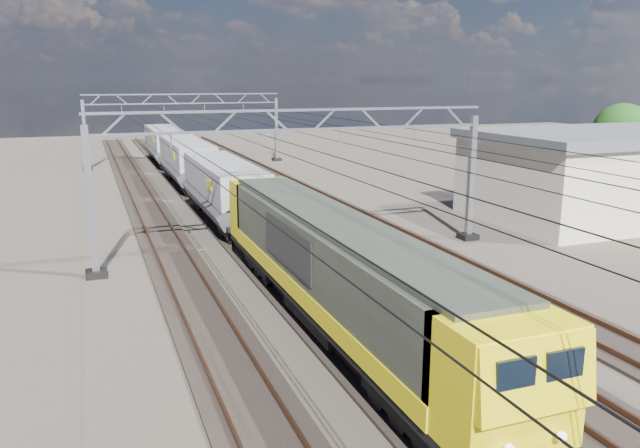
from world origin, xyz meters
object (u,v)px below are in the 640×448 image
object	(u,v)px
catenary_gantry_far	(185,126)
hopper_wagon_mid	(187,159)
locomotive	(334,266)
tree_far	(627,134)
hopper_wagon_lead	(224,186)
hopper_wagon_third	(165,143)
catenary_gantry_mid	(301,177)
industrial_shed	(621,173)

from	to	relation	value
catenary_gantry_far	hopper_wagon_mid	size ratio (longest dim) A/B	1.53
locomotive	tree_far	xyz separation A→B (m)	(32.32, 19.01, 1.93)
hopper_wagon_lead	hopper_wagon_third	distance (m)	28.40
hopper_wagon_lead	catenary_gantry_mid	bearing A→B (deg)	-76.71
hopper_wagon_lead	industrial_shed	xyz separation A→B (m)	(24.00, -6.47, 0.49)
hopper_wagon_lead	hopper_wagon_third	bearing A→B (deg)	90.00
hopper_wagon_mid	tree_far	distance (m)	34.85
industrial_shed	tree_far	distance (m)	11.50
hopper_wagon_lead	hopper_wagon_mid	xyz separation A→B (m)	(0.00, 14.20, 0.00)
catenary_gantry_far	hopper_wagon_third	bearing A→B (deg)	156.45
locomotive	industrial_shed	distance (m)	26.50
industrial_shed	hopper_wagon_lead	bearing A→B (deg)	164.91
industrial_shed	locomotive	bearing A→B (deg)	-154.94
catenary_gantry_mid	locomotive	world-z (taller)	catenary_gantry_mid
industrial_shed	tree_far	size ratio (longest dim) A/B	2.78
hopper_wagon_mid	catenary_gantry_far	bearing A→B (deg)	81.46
hopper_wagon_third	locomotive	bearing A→B (deg)	-90.00
locomotive	catenary_gantry_mid	bearing A→B (deg)	77.77
hopper_wagon_mid	industrial_shed	xyz separation A→B (m)	(24.00, -20.67, 0.49)
catenary_gantry_mid	hopper_wagon_lead	bearing A→B (deg)	103.29
hopper_wagon_third	tree_far	bearing A→B (deg)	-39.96
hopper_wagon_third	hopper_wagon_mid	bearing A→B (deg)	-90.00
locomotive	hopper_wagon_lead	distance (m)	17.70
hopper_wagon_mid	industrial_shed	size ratio (longest dim) A/B	0.70
locomotive	hopper_wagon_mid	size ratio (longest dim) A/B	1.62
catenary_gantry_mid	tree_far	bearing A→B (deg)	17.90
industrial_shed	catenary_gantry_far	bearing A→B (deg)	122.91
industrial_shed	hopper_wagon_mid	bearing A→B (deg)	139.26
hopper_wagon_lead	tree_far	distance (m)	32.41
hopper_wagon_third	industrial_shed	bearing A→B (deg)	-55.46
tree_far	hopper_wagon_third	bearing A→B (deg)	140.04
catenary_gantry_far	hopper_wagon_lead	bearing A→B (deg)	-94.16
hopper_wagon_mid	hopper_wagon_third	xyz separation A→B (m)	(0.00, 14.20, 0.00)
hopper_wagon_mid	tree_far	xyz separation A→B (m)	(32.32, -12.88, 2.02)
hopper_wagon_mid	hopper_wagon_lead	bearing A→B (deg)	-90.00
catenary_gantry_far	hopper_wagon_third	world-z (taller)	catenary_gantry_far
catenary_gantry_mid	locomotive	size ratio (longest dim) A/B	0.94
catenary_gantry_mid	industrial_shed	distance (m)	22.12
catenary_gantry_far	tree_far	xyz separation A→B (m)	(30.32, -26.21, 0.35)
catenary_gantry_far	hopper_wagon_mid	xyz separation A→B (m)	(-2.00, -13.33, -1.67)
locomotive	hopper_wagon_third	world-z (taller)	locomotive
catenary_gantry_mid	locomotive	distance (m)	9.57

